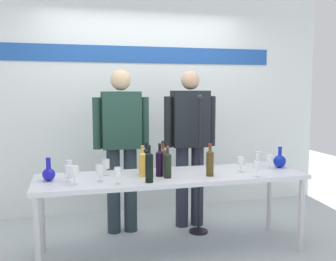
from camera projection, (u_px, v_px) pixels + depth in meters
ground_plane at (172, 252)px, 3.65m from camera, size 10.00×10.00×0.00m
back_wall at (142, 91)px, 4.87m from camera, size 4.84×0.11×3.00m
display_table at (172, 180)px, 3.58m from camera, size 2.48×0.69×0.74m
decanter_blue_left at (49, 173)px, 3.33m from camera, size 0.11×0.11×0.20m
decanter_blue_right at (280, 161)px, 3.89m from camera, size 0.13×0.13×0.21m
presenter_left at (121, 140)px, 4.07m from camera, size 0.59×0.22×1.73m
presenter_right at (190, 139)px, 4.26m from camera, size 0.59×0.22×1.73m
wine_bottle_0 at (143, 163)px, 3.49m from camera, size 0.07×0.07×0.28m
wine_bottle_1 at (210, 162)px, 3.51m from camera, size 0.07×0.07×0.30m
wine_bottle_2 at (149, 166)px, 3.27m from camera, size 0.07×0.07×0.32m
wine_bottle_3 at (146, 160)px, 3.60m from camera, size 0.07×0.07×0.29m
wine_bottle_4 at (160, 162)px, 3.50m from camera, size 0.07×0.07×0.30m
wine_bottle_5 at (163, 159)px, 3.70m from camera, size 0.07×0.07×0.30m
wine_bottle_6 at (168, 164)px, 3.43m from camera, size 0.07×0.07×0.29m
wine_glass_left_0 at (106, 164)px, 3.52m from camera, size 0.07×0.07×0.15m
wine_glass_left_1 at (118, 172)px, 3.21m from camera, size 0.06×0.06×0.14m
wine_glass_left_2 at (68, 170)px, 3.28m from camera, size 0.06×0.06×0.15m
wine_glass_left_3 at (74, 172)px, 3.19m from camera, size 0.07×0.07×0.16m
wine_glass_left_4 at (100, 169)px, 3.30m from camera, size 0.07×0.07×0.15m
wine_glass_left_5 at (69, 166)px, 3.43m from camera, size 0.06×0.06×0.16m
wine_glass_right_0 at (258, 156)px, 3.91m from camera, size 0.06×0.06×0.16m
wine_glass_right_1 at (270, 159)px, 3.82m from camera, size 0.07×0.07×0.14m
wine_glass_right_2 at (257, 166)px, 3.47m from camera, size 0.07×0.07×0.14m
wine_glass_right_3 at (241, 161)px, 3.68m from camera, size 0.07×0.07×0.14m
microphone_stand at (199, 188)px, 4.09m from camera, size 0.20×0.20×1.48m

